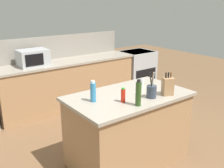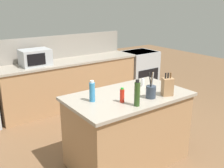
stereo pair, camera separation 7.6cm
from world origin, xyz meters
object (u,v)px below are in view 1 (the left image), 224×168
at_px(olive_oil_bottle, 138,93).
at_px(salt_shaker, 142,82).
at_px(range_oven, 137,70).
at_px(dish_soap_bottle, 93,92).
at_px(knife_block, 168,86).
at_px(hot_sauce_bottle, 123,95).
at_px(microwave, 33,58).
at_px(utensil_crock, 152,91).

relative_size(olive_oil_bottle, salt_shaker, 2.78).
bearing_deg(range_oven, dish_soap_bottle, -140.86).
relative_size(range_oven, knife_block, 3.17).
height_order(olive_oil_bottle, dish_soap_bottle, olive_oil_bottle).
xyz_separation_m(knife_block, salt_shaker, (0.00, 0.45, -0.06)).
bearing_deg(hot_sauce_bottle, range_oven, 45.01).
distance_m(knife_block, hot_sauce_bottle, 0.61).
distance_m(olive_oil_bottle, salt_shaker, 0.73).
distance_m(hot_sauce_bottle, salt_shaker, 0.67).
bearing_deg(knife_block, hot_sauce_bottle, -170.48).
bearing_deg(hot_sauce_bottle, salt_shaker, 27.51).
distance_m(microwave, hot_sauce_bottle, 2.35).
distance_m(hot_sauce_bottle, dish_soap_bottle, 0.35).
relative_size(olive_oil_bottle, dish_soap_bottle, 1.20).
height_order(range_oven, hot_sauce_bottle, hot_sauce_bottle).
height_order(utensil_crock, salt_shaker, utensil_crock).
xyz_separation_m(olive_oil_bottle, salt_shaker, (0.53, 0.49, -0.09)).
relative_size(range_oven, olive_oil_bottle, 3.02).
xyz_separation_m(microwave, dish_soap_bottle, (-0.10, -2.13, -0.03)).
bearing_deg(dish_soap_bottle, range_oven, 39.14).
height_order(microwave, hot_sauce_bottle, microwave).
distance_m(utensil_crock, salt_shaker, 0.46).
bearing_deg(utensil_crock, knife_block, -13.01).
bearing_deg(utensil_crock, hot_sauce_bottle, 166.03).
xyz_separation_m(utensil_crock, hot_sauce_bottle, (-0.37, 0.09, -0.00)).
bearing_deg(hot_sauce_bottle, olive_oil_bottle, -70.23).
distance_m(microwave, knife_block, 2.60).
xyz_separation_m(hot_sauce_bottle, olive_oil_bottle, (0.07, -0.18, 0.06)).
bearing_deg(hot_sauce_bottle, dish_soap_bottle, 140.14).
relative_size(microwave, knife_block, 1.79).
bearing_deg(salt_shaker, utensil_crock, -119.56).
bearing_deg(microwave, salt_shaker, -69.64).
xyz_separation_m(olive_oil_bottle, dish_soap_bottle, (-0.33, 0.41, -0.02)).
distance_m(range_oven, olive_oil_bottle, 3.46).
bearing_deg(utensil_crock, dish_soap_bottle, 153.65).
height_order(range_oven, utensil_crock, utensil_crock).
height_order(salt_shaker, dish_soap_bottle, dish_soap_bottle).
xyz_separation_m(range_oven, utensil_crock, (-1.98, -2.44, 0.56)).
bearing_deg(knife_block, range_oven, 77.95).
height_order(utensil_crock, olive_oil_bottle, utensil_crock).
bearing_deg(olive_oil_bottle, dish_soap_bottle, 129.30).
relative_size(microwave, salt_shaker, 4.74).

